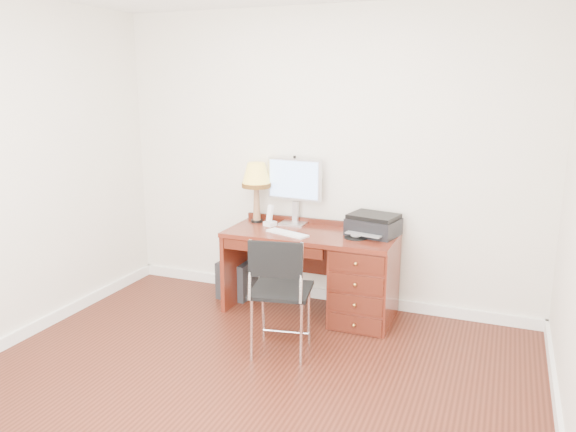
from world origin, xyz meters
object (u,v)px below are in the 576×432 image
at_px(monitor, 294,183).
at_px(chair, 278,284).
at_px(desk, 345,273).
at_px(phone, 270,220).
at_px(equipment_box, 237,279).
at_px(leg_lamp, 256,179).
at_px(printer, 373,225).

xyz_separation_m(monitor, chair, (0.29, -1.10, -0.57)).
bearing_deg(chair, desk, 61.42).
height_order(phone, equipment_box, phone).
bearing_deg(phone, monitor, 60.20).
height_order(monitor, leg_lamp, monitor).
relative_size(monitor, chair, 0.65).
relative_size(monitor, printer, 1.30).
relative_size(desk, printer, 3.17).
xyz_separation_m(desk, equipment_box, (-1.11, 0.10, -0.23)).
bearing_deg(equipment_box, chair, -45.86).
xyz_separation_m(desk, printer, (0.21, 0.12, 0.43)).
bearing_deg(chair, equipment_box, 119.87).
distance_m(leg_lamp, chair, 1.36).
distance_m(monitor, phone, 0.40).
relative_size(desk, chair, 1.60).
bearing_deg(desk, leg_lamp, 169.67).
bearing_deg(printer, chair, -104.24).
height_order(monitor, equipment_box, monitor).
bearing_deg(chair, printer, 52.89).
height_order(desk, phone, phone).
bearing_deg(monitor, leg_lamp, -164.40).
height_order(desk, leg_lamp, leg_lamp).
relative_size(desk, leg_lamp, 2.66).
height_order(leg_lamp, phone, leg_lamp).
bearing_deg(chair, leg_lamp, 110.96).
height_order(desk, chair, chair).
bearing_deg(chair, phone, 105.49).
bearing_deg(monitor, chair, -69.21).
bearing_deg(printer, desk, -138.86).
bearing_deg(printer, monitor, -176.11).
relative_size(desk, monitor, 2.44).
bearing_deg(monitor, equipment_box, -160.29).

